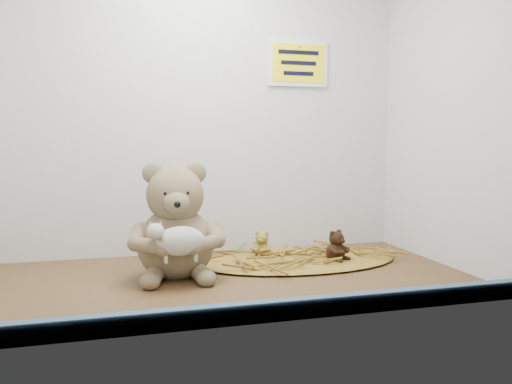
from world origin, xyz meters
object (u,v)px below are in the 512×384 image
object	(u,v)px
main_teddy	(175,220)
toy_lamb	(180,241)
mini_teddy_tan	(262,243)
mini_teddy_brown	(336,244)

from	to	relation	value
main_teddy	toy_lamb	world-z (taller)	main_teddy
toy_lamb	mini_teddy_tan	distance (cm)	32.77
main_teddy	mini_teddy_tan	distance (cm)	28.39
main_teddy	mini_teddy_brown	size ratio (longest dim) A/B	3.41
mini_teddy_tan	toy_lamb	bearing A→B (deg)	-104.33
toy_lamb	mini_teddy_brown	world-z (taller)	toy_lamb
mini_teddy_tan	mini_teddy_brown	bearing A→B (deg)	8.30
mini_teddy_brown	mini_teddy_tan	bearing A→B (deg)	123.31
toy_lamb	main_teddy	bearing A→B (deg)	90.00
toy_lamb	mini_teddy_brown	bearing A→B (deg)	16.07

